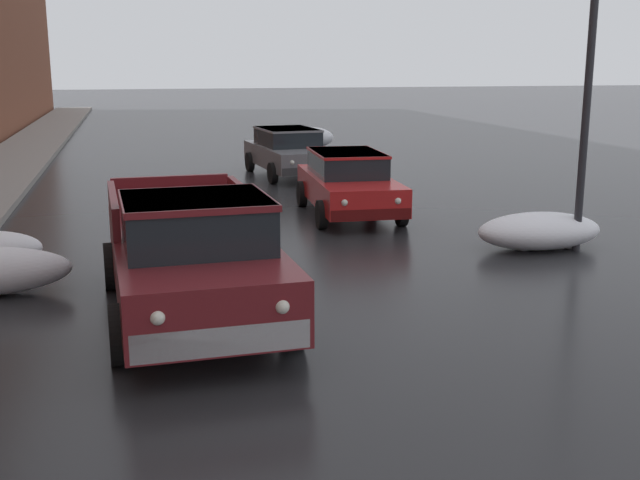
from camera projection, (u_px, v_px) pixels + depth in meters
name	position (u px, v px, depth m)	size (l,w,h in m)	color
snow_bank_along_left_kerb	(541.00, 231.00, 14.30)	(2.38, 1.28, 0.67)	white
snow_bank_near_corner_right	(310.00, 138.00, 30.90)	(1.91, 1.20, 0.84)	white
pickup_truck_maroon_approaching_near_lane	(192.00, 254.00, 10.32)	(2.43, 5.36, 1.76)	maroon
sedan_red_parked_kerbside_close	(348.00, 182.00, 17.38)	(2.07, 4.37, 1.42)	red
sedan_grey_parked_kerbside_mid	(289.00, 151.00, 23.43)	(2.30, 4.47, 1.42)	slate
street_lamp_post	(591.00, 55.00, 13.43)	(0.44, 0.24, 6.28)	#28282D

